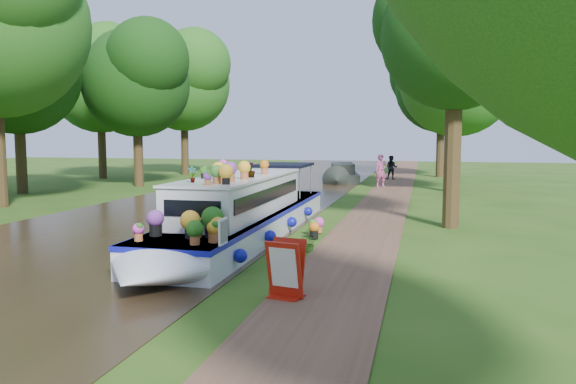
{
  "coord_description": "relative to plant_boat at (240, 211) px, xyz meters",
  "views": [
    {
      "loc": [
        2.91,
        -16.09,
        3.06
      ],
      "look_at": [
        -1.15,
        0.61,
        1.3
      ],
      "focal_mm": 35.0,
      "sensor_mm": 36.0,
      "label": 1
    }
  ],
  "objects": [
    {
      "name": "ground",
      "position": [
        2.25,
        0.74,
        -0.85
      ],
      "size": [
        100.0,
        100.0,
        0.0
      ],
      "primitive_type": "plane",
      "color": "#274A12",
      "rests_on": "ground"
    },
    {
      "name": "canal_water",
      "position": [
        -3.75,
        0.74,
        -0.84
      ],
      "size": [
        10.0,
        100.0,
        0.02
      ],
      "primitive_type": "cube",
      "color": "black",
      "rests_on": "ground"
    },
    {
      "name": "towpath",
      "position": [
        3.45,
        0.74,
        -0.84
      ],
      "size": [
        2.2,
        100.0,
        0.03
      ],
      "primitive_type": "cube",
      "color": "brown",
      "rests_on": "ground"
    },
    {
      "name": "plant_boat",
      "position": [
        0.0,
        0.0,
        0.0
      ],
      "size": [
        2.29,
        13.52,
        2.29
      ],
      "color": "silver",
      "rests_on": "canal_water"
    },
    {
      "name": "tree_near_overhang",
      "position": [
        6.04,
        3.81,
        5.75
      ],
      "size": [
        5.52,
        5.28,
        8.99
      ],
      "color": "#342511",
      "rests_on": "ground"
    },
    {
      "name": "tree_near_mid",
      "position": [
        6.73,
        15.82,
        5.58
      ],
      "size": [
        6.9,
        6.6,
        9.4
      ],
      "color": "#342511",
      "rests_on": "ground"
    },
    {
      "name": "tree_near_far",
      "position": [
        6.23,
        26.83,
        6.2
      ],
      "size": [
        7.59,
        7.26,
        10.3
      ],
      "color": "#342511",
      "rests_on": "ground"
    },
    {
      "name": "tree_far_c",
      "position": [
        -11.27,
        14.83,
        5.67
      ],
      "size": [
        7.13,
        6.82,
        9.59
      ],
      "color": "#342511",
      "rests_on": "ground"
    },
    {
      "name": "tree_far_d",
      "position": [
        -12.77,
        24.84,
        6.54
      ],
      "size": [
        8.05,
        7.7,
        10.85
      ],
      "color": "#342511",
      "rests_on": "ground"
    },
    {
      "name": "tree_far_g",
      "position": [
        -15.27,
        9.83,
        5.93
      ],
      "size": [
        7.36,
        7.04,
        9.95
      ],
      "color": "#342511",
      "rests_on": "ground"
    },
    {
      "name": "tree_far_h",
      "position": [
        -16.77,
        19.84,
        6.28
      ],
      "size": [
        7.82,
        7.48,
        10.49
      ],
      "color": "#342511",
      "rests_on": "ground"
    },
    {
      "name": "second_boat",
      "position": [
        -0.01,
        21.08,
        -0.37
      ],
      "size": [
        2.77,
        6.42,
        1.19
      ],
      "rotation": [
        0.0,
        0.0,
        0.2
      ],
      "color": "black",
      "rests_on": "canal_water"
    },
    {
      "name": "sandwich_board",
      "position": [
        2.7,
        -5.41,
        -0.33
      ],
      "size": [
        0.72,
        0.67,
        1.09
      ],
      "rotation": [
        0.0,
        0.0,
        -0.21
      ],
      "color": "#B11A0C",
      "rests_on": "towpath"
    },
    {
      "name": "pedestrian_pink",
      "position": [
        2.75,
        17.29,
        0.13
      ],
      "size": [
        0.82,
        0.69,
        1.9
      ],
      "primitive_type": "imported",
      "rotation": [
        0.0,
        0.0,
        0.41
      ],
      "color": "#DB5AA7",
      "rests_on": "towpath"
    },
    {
      "name": "pedestrian_dark",
      "position": [
        3.02,
        23.18,
        -0.01
      ],
      "size": [
        0.84,
        0.69,
        1.62
      ],
      "primitive_type": "imported",
      "rotation": [
        0.0,
        0.0,
        -0.1
      ],
      "color": "black",
      "rests_on": "towpath"
    },
    {
      "name": "verge_plant",
      "position": [
        2.3,
        -1.17,
        -0.62
      ],
      "size": [
        0.52,
        0.48,
        0.47
      ],
      "primitive_type": "imported",
      "rotation": [
        0.0,
        0.0,
        -0.3
      ],
      "color": "#2E5E1C",
      "rests_on": "ground"
    }
  ]
}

